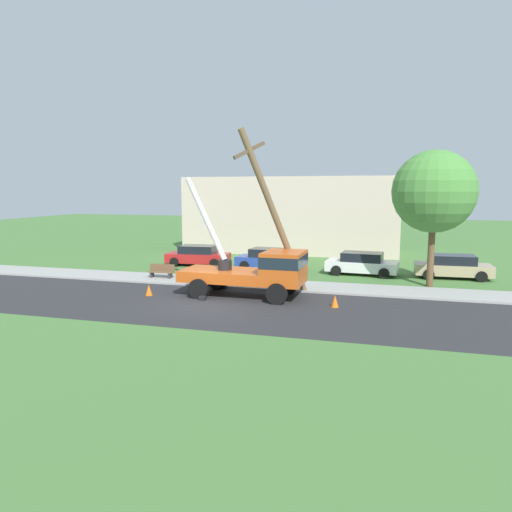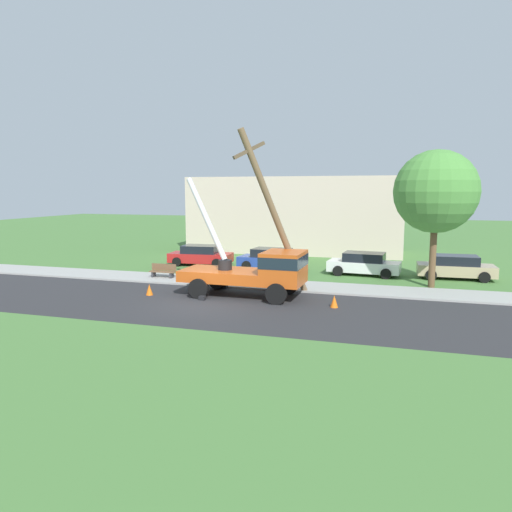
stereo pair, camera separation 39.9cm
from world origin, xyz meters
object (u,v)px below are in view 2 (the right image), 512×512
object	(u,v)px
utility_truck	(259,269)
parked_sedan_red	(201,255)
roadside_tree_near	(436,192)
park_bench	(163,271)
leaning_utility_pole	(274,212)
parked_sedan_blue	(272,259)
parked_sedan_tan	(456,267)
traffic_cone_ahead	(334,301)
parked_sedan_white	(364,264)
traffic_cone_behind	(149,290)

from	to	relation	value
utility_truck	parked_sedan_red	world-z (taller)	utility_truck
roadside_tree_near	park_bench	bearing A→B (deg)	-172.55
leaning_utility_pole	park_bench	xyz separation A→B (m)	(-7.54, 2.60, -3.76)
utility_truck	parked_sedan_blue	size ratio (longest dim) A/B	1.49
parked_sedan_blue	parked_sedan_tan	size ratio (longest dim) A/B	1.02
parked_sedan_red	park_bench	xyz separation A→B (m)	(-0.06, -5.56, -0.25)
traffic_cone_ahead	parked_sedan_white	size ratio (longest dim) A/B	0.12
utility_truck	traffic_cone_behind	xyz separation A→B (m)	(-5.46, -1.16, -1.13)
leaning_utility_pole	traffic_cone_behind	size ratio (longest dim) A/B	14.79
parked_sedan_red	park_bench	distance (m)	5.57
leaning_utility_pole	parked_sedan_tan	world-z (taller)	leaning_utility_pole
parked_sedan_blue	parked_sedan_tan	distance (m)	11.48
utility_truck	park_bench	world-z (taller)	utility_truck
parked_sedan_red	parked_sedan_tan	size ratio (longest dim) A/B	1.02
parked_sedan_blue	parked_sedan_white	bearing A→B (deg)	-3.01
traffic_cone_behind	parked_sedan_red	world-z (taller)	parked_sedan_red
traffic_cone_behind	leaning_utility_pole	bearing A→B (deg)	15.05
utility_truck	roadside_tree_near	distance (m)	10.54
leaning_utility_pole	park_bench	size ratio (longest dim) A/B	5.18
parked_sedan_blue	parked_sedan_tan	world-z (taller)	same
traffic_cone_behind	park_bench	world-z (taller)	park_bench
parked_sedan_blue	park_bench	xyz separation A→B (m)	(-5.39, -5.16, -0.25)
parked_sedan_white	parked_sedan_blue	bearing A→B (deg)	176.99
leaning_utility_pole	parked_sedan_red	world-z (taller)	leaning_utility_pole
utility_truck	parked_sedan_tan	bearing A→B (deg)	39.39
parked_sedan_red	parked_sedan_blue	size ratio (longest dim) A/B	1.00
parked_sedan_red	parked_sedan_blue	xyz separation A→B (m)	(5.33, -0.41, 0.00)
leaning_utility_pole	parked_sedan_tan	xyz separation A→B (m)	(9.33, 7.70, -3.51)
parked_sedan_white	park_bench	bearing A→B (deg)	-157.17
parked_sedan_blue	traffic_cone_ahead	bearing A→B (deg)	-59.68
utility_truck	roadside_tree_near	size ratio (longest dim) A/B	0.91
parked_sedan_tan	roadside_tree_near	bearing A→B (deg)	-116.37
parked_sedan_tan	roadside_tree_near	distance (m)	5.67
parked_sedan_red	utility_truck	bearing A→B (deg)	-51.56
utility_truck	parked_sedan_blue	xyz separation A→B (m)	(-1.52, 8.23, -0.70)
leaning_utility_pole	traffic_cone_behind	distance (m)	7.44
parked_sedan_white	utility_truck	bearing A→B (deg)	-120.07
parked_sedan_tan	parked_sedan_white	bearing A→B (deg)	-177.13
parked_sedan_tan	parked_sedan_red	bearing A→B (deg)	178.44
leaning_utility_pole	traffic_cone_behind	bearing A→B (deg)	-164.95
parked_sedan_red	traffic_cone_behind	bearing A→B (deg)	-81.92
parked_sedan_blue	parked_sedan_white	size ratio (longest dim) A/B	1.00
parked_sedan_tan	park_bench	distance (m)	17.62
utility_truck	parked_sedan_red	distance (m)	11.05
parked_sedan_red	roadside_tree_near	distance (m)	16.32
leaning_utility_pole	park_bench	bearing A→B (deg)	161.00
parked_sedan_red	park_bench	world-z (taller)	parked_sedan_red
traffic_cone_ahead	roadside_tree_near	distance (m)	9.07
leaning_utility_pole	parked_sedan_blue	xyz separation A→B (m)	(-2.15, 7.75, -3.51)
traffic_cone_ahead	leaning_utility_pole	bearing A→B (deg)	155.04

